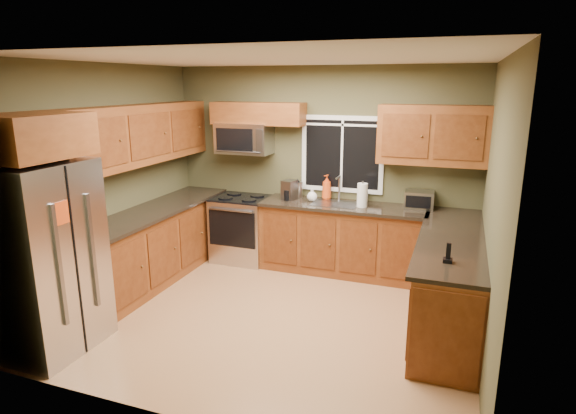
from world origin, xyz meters
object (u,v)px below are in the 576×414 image
Objects in this scene: toaster_oven at (419,200)px; soap_bottle_a at (327,187)px; kettle at (297,189)px; cordless_phone at (448,257)px; soap_bottle_c at (312,195)px; range at (242,228)px; coffee_maker at (289,191)px; soap_bottle_b at (364,194)px; refrigerator at (45,259)px; microwave at (244,138)px; paper_towel_roll at (362,195)px.

soap_bottle_a reaches higher than toaster_oven.
kettle reaches higher than cordless_phone.
toaster_oven is 1.38m from soap_bottle_c.
cordless_phone reaches higher than range.
soap_bottle_a is (0.40, 0.05, 0.04)m from kettle.
coffee_maker is at bearing -112.70° from kettle.
kettle reaches higher than coffee_maker.
kettle reaches higher than soap_bottle_b.
kettle is 1.28× the size of soap_bottle_b.
soap_bottle_c is (0.25, -0.12, -0.04)m from kettle.
microwave is (0.69, 2.91, 0.83)m from refrigerator.
paper_towel_roll is at bearing -165.88° from toaster_oven.
kettle is at bearing 3.31° from microwave.
soap_bottle_c is at bearing -132.03° from soap_bottle_a.
coffee_maker is at bearing -175.97° from toaster_oven.
coffee_maker is 2.74m from cordless_phone.
cordless_phone reaches higher than soap_bottle_c.
soap_bottle_a is 2.55m from cordless_phone.
toaster_oven is at bearing 3.62° from soap_bottle_c.
microwave is 1.02m from kettle.
soap_bottle_b is at bearing 96.92° from paper_towel_roll.
microwave is (-0.00, 0.14, 1.26)m from range.
microwave is 2.49m from toaster_oven.
coffee_maker reaches higher than cordless_phone.
paper_towel_roll reaches higher than range.
soap_bottle_b is at bearing 7.82° from range.
range is 1.79m from soap_bottle_b.
kettle is 0.80× the size of paper_towel_roll.
soap_bottle_a reaches higher than soap_bottle_b.
refrigerator is 2.89m from range.
paper_towel_roll is at bearing -0.88° from range.
paper_towel_roll is at bearing -25.51° from soap_bottle_a.
toaster_oven is at bearing 0.27° from microwave.
microwave is at bearing -175.39° from soap_bottle_a.
range is (0.69, 2.77, -0.43)m from refrigerator.
refrigerator is 4.25m from toaster_oven.
cordless_phone is at bearing -59.66° from soap_bottle_b.
kettle is (0.77, 0.18, 0.59)m from range.
paper_towel_roll reaches higher than soap_bottle_c.
soap_bottle_a is 1.60× the size of soap_bottle_b.
refrigerator reaches higher than cordless_phone.
microwave is at bearing -179.73° from toaster_oven.
refrigerator is at bearing -136.62° from toaster_oven.
soap_bottle_b is (0.51, 0.00, -0.06)m from soap_bottle_a.
microwave is 2.07× the size of toaster_oven.
range is 3.33m from cordless_phone.
paper_towel_roll is at bearing -3.07° from coffee_maker.
coffee_maker is 0.99× the size of kettle.
kettle is 0.80× the size of soap_bottle_a.
microwave reaches higher than toaster_oven.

